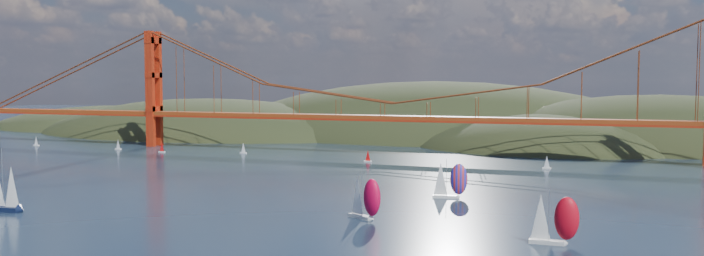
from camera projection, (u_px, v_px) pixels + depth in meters
name	position (u px, v px, depth m)	size (l,w,h in m)	color
headlands	(525.00, 162.00, 368.15)	(725.00, 225.00, 96.00)	black
bridge	(390.00, 79.00, 288.59)	(552.00, 12.00, 55.00)	#8E3511
sloop_navy	(0.00, 183.00, 165.45)	(10.15, 6.13, 15.36)	black
racer_0	(364.00, 197.00, 156.26)	(9.60, 7.27, 10.84)	silver
racer_1	(553.00, 218.00, 132.04)	(9.31, 3.76, 10.74)	silver
racer_rwb	(449.00, 180.00, 183.82)	(9.51, 4.81, 10.69)	silver
distant_boat_0	(36.00, 141.00, 331.26)	(3.00, 2.00, 4.70)	silver
distant_boat_1	(118.00, 144.00, 313.17)	(3.00, 2.00, 4.70)	silver
distant_boat_2	(162.00, 147.00, 301.13)	(3.00, 2.00, 4.70)	silver
distant_boat_3	(243.00, 148.00, 296.49)	(3.00, 2.00, 4.70)	silver
distant_boat_8	(547.00, 162.00, 244.37)	(3.00, 2.00, 4.70)	silver
distant_boat_9	(368.00, 156.00, 265.52)	(3.00, 2.00, 4.70)	silver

